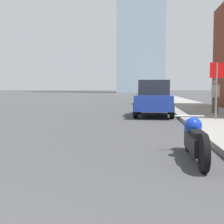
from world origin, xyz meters
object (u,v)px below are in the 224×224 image
(parked_car_blue, at_px, (154,98))
(parked_car_green, at_px, (149,94))
(parked_car_red, at_px, (147,92))
(stop_sign, at_px, (216,81))
(motorcycle, at_px, (195,139))
(pedestrian, at_px, (215,96))

(parked_car_blue, distance_m, parked_car_green, 11.26)
(parked_car_blue, height_order, parked_car_red, parked_car_blue)
(parked_car_red, bearing_deg, stop_sign, -87.67)
(stop_sign, bearing_deg, parked_car_red, 95.24)
(stop_sign, bearing_deg, parked_car_green, 99.59)
(motorcycle, bearing_deg, parked_car_blue, 92.71)
(stop_sign, bearing_deg, motorcycle, -105.89)
(parked_car_green, bearing_deg, stop_sign, -84.92)
(parked_car_green, xyz_separation_m, parked_car_red, (-0.07, 12.57, -0.01))
(parked_car_red, height_order, stop_sign, stop_sign)
(motorcycle, bearing_deg, parked_car_red, 90.93)
(motorcycle, height_order, stop_sign, stop_sign)
(motorcycle, bearing_deg, parked_car_green, 91.31)
(motorcycle, height_order, parked_car_green, parked_car_green)
(stop_sign, distance_m, pedestrian, 3.26)
(parked_car_blue, height_order, parked_car_green, parked_car_blue)
(parked_car_blue, distance_m, pedestrian, 3.04)
(motorcycle, xyz_separation_m, stop_sign, (1.90, 6.66, 1.27))
(parked_car_blue, relative_size, pedestrian, 2.62)
(motorcycle, relative_size, pedestrian, 1.47)
(parked_car_red, bearing_deg, parked_car_blue, -92.69)
(motorcycle, height_order, parked_car_red, parked_car_red)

